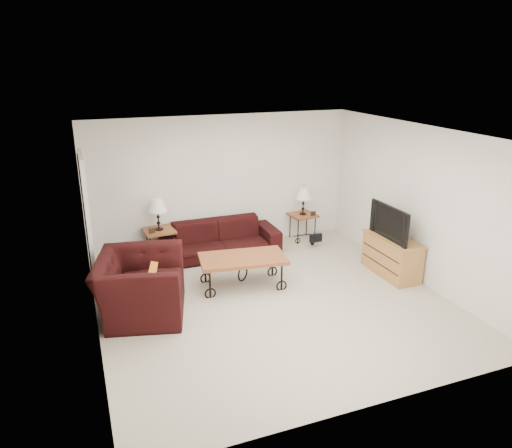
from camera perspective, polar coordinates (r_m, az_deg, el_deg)
The scene contains 20 objects.
ground at distance 7.34m, azimuth 1.98°, elevation -9.08°, with size 5.00×5.00×0.00m, color beige.
wall_back at distance 9.10m, azimuth -4.06°, elevation 4.93°, with size 5.00×0.02×2.50m, color silver.
wall_front at distance 4.82m, azimuth 13.87°, elevation -8.77°, with size 5.00×0.02×2.50m, color silver.
wall_left at distance 6.35m, azimuth -19.20°, elevation -2.40°, with size 0.02×5.00×2.50m, color silver.
wall_right at distance 8.11m, azimuth 18.61°, elevation 2.22°, with size 0.02×5.00×2.50m, color silver.
ceiling at distance 6.54m, azimuth 2.23°, elevation 10.62°, with size 5.00×5.00×0.00m, color white.
doorway at distance 7.98m, azimuth -19.36°, elevation 0.15°, with size 0.08×0.94×2.04m, color black.
sofa at distance 8.88m, azimuth -4.25°, elevation -1.75°, with size 2.15×0.84×0.63m, color black.
side_table_left at distance 8.84m, azimuth -11.26°, elevation -2.39°, with size 0.52×0.52×0.57m, color brown.
side_table_right at distance 9.67m, azimuth 5.50°, elevation -0.34°, with size 0.49×0.49×0.53m, color brown.
lamp_left at distance 8.65m, azimuth -11.50°, elevation 1.12°, with size 0.32×0.32×0.57m, color black, non-canonical shape.
lamp_right at distance 9.51m, azimuth 5.60°, elevation 2.68°, with size 0.30×0.30×0.53m, color black, non-canonical shape.
photo_frame_left at distance 8.56m, azimuth -12.21°, elevation -0.79°, with size 0.11×0.02×0.09m, color black.
photo_frame_right at distance 9.51m, azimuth 6.77°, elevation 1.25°, with size 0.11×0.01×0.09m, color black.
coffee_table at distance 7.68m, azimuth -1.57°, elevation -5.63°, with size 1.34×0.73×0.50m, color brown.
armchair at distance 7.01m, azimuth -13.48°, elevation -7.10°, with size 1.33×1.16×0.86m, color black.
throw_pillow at distance 6.94m, azimuth -12.25°, elevation -6.45°, with size 0.39×0.10×0.39m, color #CF681A.
tv_stand at distance 8.38m, azimuth 15.72°, elevation -3.66°, with size 0.45×1.08×0.65m, color #B38342.
television at distance 8.16m, azimuth 15.98°, elevation 0.23°, with size 0.97×0.13×0.56m, color black.
backpack at distance 9.39m, azimuth 6.71°, elevation -1.14°, with size 0.37×0.29×0.48m, color black.
Camera 1 is at (-2.54, -5.96, 3.45)m, focal length 33.87 mm.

